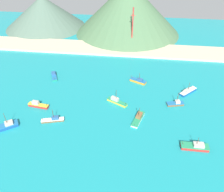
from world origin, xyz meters
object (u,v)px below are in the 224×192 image
object	(u,v)px
fishing_boat_7	(117,101)
fishing_boat_10	(7,126)
fishing_boat_4	(38,105)
fishing_boat_0	(176,103)
fishing_boat_6	(138,118)
fishing_boat_5	(54,76)
fishing_boat_9	(195,146)
fishing_boat_1	(138,81)
radio_tower	(132,29)
fishing_boat_2	(188,91)
fishing_boat_8	(53,120)

from	to	relation	value
fishing_boat_7	fishing_boat_10	distance (m)	44.20
fishing_boat_4	fishing_boat_0	bearing A→B (deg)	8.25
fishing_boat_6	fishing_boat_7	xyz separation A→B (m)	(-9.64, 9.59, 0.15)
fishing_boat_4	fishing_boat_5	world-z (taller)	fishing_boat_4
fishing_boat_9	fishing_boat_5	bearing A→B (deg)	148.34
fishing_boat_1	fishing_boat_9	bearing A→B (deg)	-62.48
fishing_boat_0	fishing_boat_7	bearing A→B (deg)	-176.15
fishing_boat_1	radio_tower	world-z (taller)	radio_tower
fishing_boat_2	fishing_boat_7	bearing A→B (deg)	-160.49
fishing_boat_5	fishing_boat_4	bearing A→B (deg)	-87.36
fishing_boat_0	fishing_boat_5	xyz separation A→B (m)	(-58.91, 15.52, 0.03)
fishing_boat_10	radio_tower	bearing A→B (deg)	60.29
fishing_boat_0	fishing_boat_4	xyz separation A→B (m)	(-57.81, -8.38, 0.23)
fishing_boat_6	radio_tower	xyz separation A→B (m)	(-6.20, 64.92, 12.16)
fishing_boat_2	radio_tower	size ratio (longest dim) A/B	0.34
fishing_boat_9	fishing_boat_10	xyz separation A→B (m)	(-68.81, 1.81, -0.00)
fishing_boat_9	fishing_boat_8	bearing A→B (deg)	172.11
fishing_boat_0	fishing_boat_8	world-z (taller)	fishing_boat_0
fishing_boat_2	fishing_boat_7	size ratio (longest dim) A/B	0.91
fishing_boat_5	fishing_boat_6	bearing A→B (deg)	-31.69
fishing_boat_5	fishing_boat_6	distance (m)	51.01
fishing_boat_1	fishing_boat_5	world-z (taller)	fishing_boat_1
fishing_boat_0	fishing_boat_5	bearing A→B (deg)	165.24
fishing_boat_0	fishing_boat_1	bearing A→B (deg)	135.77
fishing_boat_5	radio_tower	size ratio (longest dim) A/B	0.35
fishing_boat_7	fishing_boat_9	size ratio (longest dim) A/B	1.00
fishing_boat_2	fishing_boat_6	xyz separation A→B (m)	(-22.04, -20.82, -0.12)
fishing_boat_0	fishing_boat_10	size ratio (longest dim) A/B	0.89
fishing_boat_5	fishing_boat_10	bearing A→B (deg)	-98.77
fishing_boat_2	fishing_boat_7	xyz separation A→B (m)	(-31.69, -11.23, 0.03)
fishing_boat_0	fishing_boat_1	size ratio (longest dim) A/B	0.92
fishing_boat_5	fishing_boat_10	distance (m)	37.53
fishing_boat_0	fishing_boat_9	distance (m)	23.75
fishing_boat_6	fishing_boat_7	size ratio (longest dim) A/B	1.07
fishing_boat_6	fishing_boat_8	bearing A→B (deg)	-171.71
fishing_boat_2	radio_tower	world-z (taller)	radio_tower
fishing_boat_0	fishing_boat_5	distance (m)	60.92
fishing_boat_6	radio_tower	size ratio (longest dim) A/B	0.40
fishing_boat_0	fishing_boat_5	size ratio (longest dim) A/B	0.87
fishing_boat_4	fishing_boat_9	world-z (taller)	fishing_boat_9
fishing_boat_10	fishing_boat_0	bearing A→B (deg)	18.46
fishing_boat_8	fishing_boat_6	bearing A→B (deg)	8.29
fishing_boat_6	fishing_boat_8	xyz separation A→B (m)	(-32.96, -4.80, -0.01)
fishing_boat_8	fishing_boat_4	bearing A→B (deg)	140.47
fishing_boat_1	fishing_boat_7	bearing A→B (deg)	-116.98
fishing_boat_5	fishing_boat_7	world-z (taller)	fishing_boat_7
fishing_boat_0	fishing_boat_6	world-z (taller)	fishing_boat_0
fishing_boat_9	radio_tower	distance (m)	82.14
fishing_boat_10	fishing_boat_9	bearing A→B (deg)	-1.51
fishing_boat_2	fishing_boat_7	world-z (taller)	fishing_boat_7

